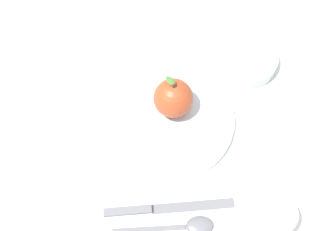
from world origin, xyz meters
TOP-DOWN VIEW (x-y plane):
  - ground_plane at (0.00, 0.00)m, footprint 2.40×2.40m
  - dinner_plate at (0.02, -0.01)m, footprint 0.26×0.26m
  - apple at (0.03, -0.03)m, footprint 0.08×0.08m
  - side_bowl at (0.05, -0.22)m, footprint 0.14×0.14m
  - cup at (-0.24, -0.05)m, footprint 0.07×0.07m
  - knife at (-0.12, 0.10)m, footprint 0.12×0.21m
  - spoon at (-0.18, 0.07)m, footprint 0.10×0.16m

SIDE VIEW (x-z plane):
  - ground_plane at x=0.00m, z-range 0.00..0.00m
  - knife at x=-0.12m, z-range 0.00..0.01m
  - spoon at x=-0.18m, z-range 0.00..0.01m
  - dinner_plate at x=0.02m, z-range 0.00..0.02m
  - side_bowl at x=0.05m, z-range 0.00..0.03m
  - cup at x=-0.24m, z-range 0.00..0.08m
  - apple at x=0.03m, z-range 0.01..0.10m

